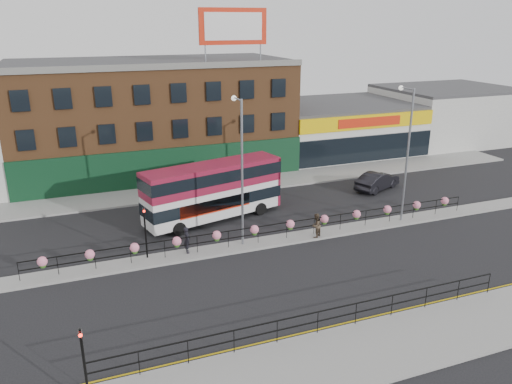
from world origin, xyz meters
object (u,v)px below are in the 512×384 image
object	(u,v)px
pedestrian_b	(316,225)
lamp_column_east	(406,144)
double_decker_bus	(214,186)
lamp_column_west	(241,160)
pedestrian_a	(187,240)
car	(377,181)

from	to	relation	value
pedestrian_b	lamp_column_east	xyz separation A→B (m)	(7.08, 0.71, 4.71)
pedestrian_b	lamp_column_east	world-z (taller)	lamp_column_east
double_decker_bus	lamp_column_west	distance (m)	5.70
lamp_column_east	pedestrian_b	bearing A→B (deg)	-174.29
pedestrian_a	pedestrian_b	distance (m)	8.47
double_decker_bus	car	world-z (taller)	double_decker_bus
pedestrian_b	lamp_column_west	xyz separation A→B (m)	(-4.85, 0.91, 4.65)
double_decker_bus	lamp_column_west	size ratio (longest dim) A/B	1.14
car	pedestrian_a	distance (m)	19.20
car	lamp_column_west	bearing A→B (deg)	89.96
car	lamp_column_west	distance (m)	16.54
pedestrian_a	lamp_column_east	distance (m)	16.21
car	pedestrian_b	world-z (taller)	pedestrian_b
pedestrian_a	pedestrian_b	size ratio (longest dim) A/B	1.02
pedestrian_a	lamp_column_east	world-z (taller)	lamp_column_east
pedestrian_a	car	bearing A→B (deg)	-65.36
lamp_column_east	lamp_column_west	bearing A→B (deg)	179.03
double_decker_bus	pedestrian_a	distance (m)	6.09
double_decker_bus	lamp_column_west	bearing A→B (deg)	-85.16
car	pedestrian_a	size ratio (longest dim) A/B	2.93
car	pedestrian_a	bearing A→B (deg)	86.11
pedestrian_a	pedestrian_b	bearing A→B (deg)	-90.31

